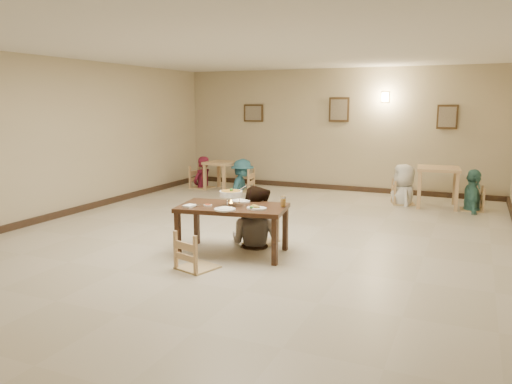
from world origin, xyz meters
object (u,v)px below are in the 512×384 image
at_px(main_diner, 255,186).
at_px(bg_table_left, 221,167).
at_px(bg_chair_lr, 242,169).
at_px(drink_glass, 283,202).
at_px(bg_table_right, 438,174).
at_px(bg_diner_a, 202,156).
at_px(bg_diner_d, 475,169).
at_px(curry_warmer, 231,194).
at_px(bg_chair_rl, 404,182).
at_px(chair_near, 197,233).
at_px(chair_far, 261,214).
at_px(bg_chair_rr, 473,188).
at_px(main_table, 233,211).
at_px(bg_diner_b, 242,159).
at_px(bg_chair_ll, 202,167).
at_px(bg_diner_c, 405,164).

distance_m(main_diner, bg_table_left, 5.06).
bearing_deg(bg_table_left, bg_chair_lr, 4.95).
bearing_deg(drink_glass, bg_table_right, 68.71).
bearing_deg(bg_diner_a, bg_diner_d, 98.58).
relative_size(curry_warmer, bg_diner_a, 0.22).
xyz_separation_m(bg_chair_rl, bg_diner_a, (-5.01, 0.03, 0.33)).
bearing_deg(chair_near, chair_far, -84.75).
bearing_deg(drink_glass, main_diner, 148.17).
distance_m(drink_glass, bg_diner_a, 6.04).
bearing_deg(drink_glass, bg_diner_d, 61.13).
height_order(chair_near, bg_diner_a, bg_diner_a).
bearing_deg(bg_chair_lr, chair_near, 13.88).
height_order(bg_table_left, bg_diner_d, bg_diner_d).
relative_size(main_diner, drink_glass, 12.09).
xyz_separation_m(main_diner, bg_diner_a, (-3.36, 4.21, -0.10)).
xyz_separation_m(bg_chair_rr, bg_diner_d, (0.00, 0.00, 0.39)).
relative_size(main_table, bg_table_right, 1.78).
height_order(drink_glass, bg_table_right, drink_glass).
bearing_deg(bg_chair_rl, bg_chair_rr, -111.76).
height_order(bg_table_left, bg_diner_b, bg_diner_b).
relative_size(main_table, bg_chair_rl, 1.67).
height_order(bg_table_right, bg_diner_a, bg_diner_a).
bearing_deg(main_table, main_diner, 70.54).
bearing_deg(bg_diner_d, bg_table_left, 82.00).
bearing_deg(curry_warmer, main_diner, 77.60).
xyz_separation_m(chair_far, main_diner, (-0.05, -0.11, 0.45)).
relative_size(chair_near, bg_chair_ll, 0.90).
xyz_separation_m(bg_table_left, bg_table_right, (5.14, -0.06, 0.12)).
relative_size(main_table, bg_diner_a, 0.99).
distance_m(drink_glass, bg_table_right, 4.84).
relative_size(bg_table_right, bg_chair_rl, 0.94).
xyz_separation_m(bg_chair_rr, bg_diner_c, (-1.37, 0.12, 0.42)).
bearing_deg(bg_diner_c, main_table, -39.93).
relative_size(curry_warmer, bg_chair_rr, 0.40).
bearing_deg(bg_table_left, bg_diner_d, -1.34).
bearing_deg(bg_diner_d, chair_far, 136.35).
relative_size(bg_table_right, bg_chair_ll, 0.85).
relative_size(curry_warmer, bg_chair_lr, 0.34).
xyz_separation_m(bg_diner_a, bg_diner_c, (5.01, -0.03, 0.05)).
distance_m(drink_glass, bg_chair_ll, 6.05).
relative_size(main_table, chair_far, 1.73).
bearing_deg(bg_diner_c, chair_near, -38.59).
height_order(main_table, bg_table_right, bg_table_right).
bearing_deg(bg_table_left, chair_far, -55.27).
relative_size(bg_diner_b, bg_diner_d, 0.95).
bearing_deg(bg_table_right, bg_table_left, 179.33).
distance_m(chair_far, bg_chair_lr, 4.73).
bearing_deg(bg_diner_c, bg_table_left, -109.90).
relative_size(chair_near, bg_table_right, 1.06).
relative_size(bg_table_left, bg_diner_d, 0.48).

